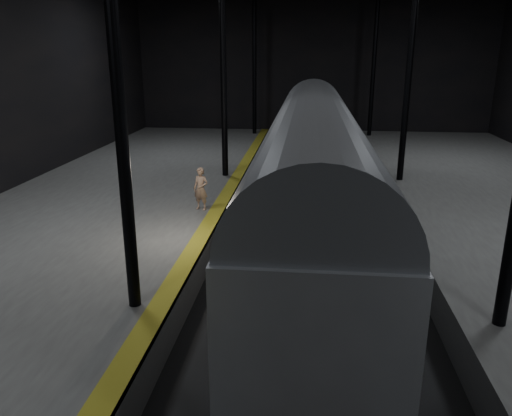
# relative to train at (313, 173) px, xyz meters

# --- Properties ---
(ground) EXTENTS (44.00, 44.00, 0.00)m
(ground) POSITION_rel_train_xyz_m (0.00, -1.31, -2.77)
(ground) COLOR black
(ground) RESTS_ON ground
(platform_left) EXTENTS (9.00, 43.80, 1.00)m
(platform_left) POSITION_rel_train_xyz_m (-7.50, -1.31, -2.27)
(platform_left) COLOR #4D4D4A
(platform_left) RESTS_ON ground
(tactile_strip) EXTENTS (0.50, 43.80, 0.01)m
(tactile_strip) POSITION_rel_train_xyz_m (-3.25, -1.31, -1.76)
(tactile_strip) COLOR olive
(tactile_strip) RESTS_ON platform_left
(track) EXTENTS (2.40, 43.00, 0.24)m
(track) POSITION_rel_train_xyz_m (0.00, -1.31, -2.70)
(track) COLOR #3F3328
(track) RESTS_ON ground
(train) EXTENTS (2.78, 18.55, 4.96)m
(train) POSITION_rel_train_xyz_m (0.00, 0.00, 0.00)
(train) COLOR #A9ACB1
(train) RESTS_ON ground
(woman) EXTENTS (0.62, 0.50, 1.49)m
(woman) POSITION_rel_train_xyz_m (-3.80, 1.60, -1.02)
(woman) COLOR tan
(woman) RESTS_ON platform_left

